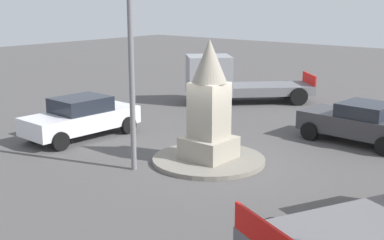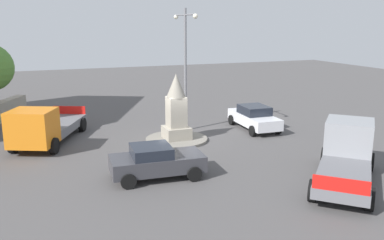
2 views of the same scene
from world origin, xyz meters
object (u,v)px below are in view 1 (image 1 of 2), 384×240
object	(u,v)px
car_white_waiting	(81,117)
streetlamp	(130,16)
monument	(209,105)
car_dark_grey_parked_left	(360,122)
truck_grey_parked_right	(230,80)

from	to	relation	value
car_white_waiting	streetlamp	bearing A→B (deg)	-107.79
monument	streetlamp	xyz separation A→B (m)	(-1.97, 1.28, 2.67)
streetlamp	car_white_waiting	world-z (taller)	streetlamp
car_dark_grey_parked_left	monument	bearing A→B (deg)	152.05
car_dark_grey_parked_left	car_white_waiting	distance (m)	9.89
streetlamp	truck_grey_parked_right	bearing A→B (deg)	20.15
monument	car_dark_grey_parked_left	size ratio (longest dim) A/B	0.90
streetlamp	car_dark_grey_parked_left	bearing A→B (deg)	-29.41
car_white_waiting	monument	bearing A→B (deg)	-82.92
monument	car_dark_grey_parked_left	bearing A→B (deg)	-27.95
car_white_waiting	car_dark_grey_parked_left	bearing A→B (deg)	-54.40
truck_grey_parked_right	monument	bearing A→B (deg)	-148.30
streetlamp	car_dark_grey_parked_left	size ratio (longest dim) A/B	1.80
monument	truck_grey_parked_right	distance (m)	9.39
monument	car_white_waiting	world-z (taller)	monument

